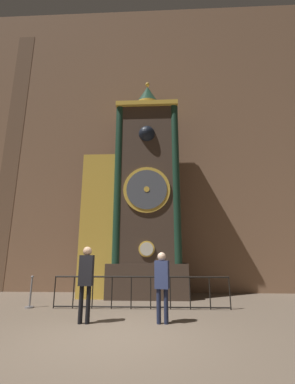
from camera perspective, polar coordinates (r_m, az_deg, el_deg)
name	(u,v)px	position (r m, az deg, el deg)	size (l,w,h in m)	color
ground_plane	(111,338)	(5.97, -8.06, -29.47)	(28.00, 28.00, 0.00)	brown
cathedral_back_wall	(138,134)	(13.71, -2.23, 12.82)	(24.00, 0.32, 15.55)	#846047
clock_tower	(137,198)	(11.03, -2.26, -1.40)	(4.29, 1.80, 9.71)	#423328
railing_fence	(141,290)	(8.60, -1.48, -21.04)	(5.53, 0.05, 0.97)	black
visitor_near	(86,276)	(6.98, -13.49, -17.66)	(0.34, 0.22, 1.83)	black
visitor_far	(162,280)	(6.82, 3.25, -18.87)	(0.38, 0.29, 1.69)	#1B213A
stanchion_post	(30,297)	(9.61, -24.59, -20.49)	(0.28, 0.28, 0.97)	gray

